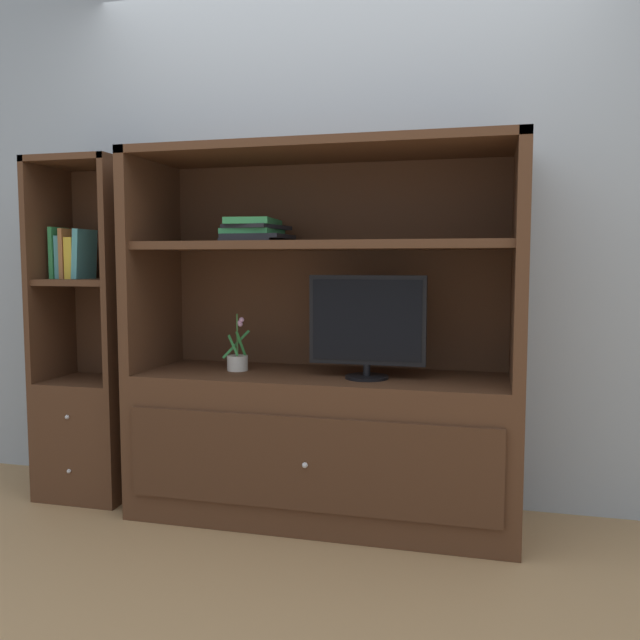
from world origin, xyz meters
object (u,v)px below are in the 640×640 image
(tv_monitor, at_px, (367,325))
(magazine_stack, at_px, (255,231))
(bookshelf_tall, at_px, (92,385))
(upright_book_row, at_px, (73,256))
(media_console, at_px, (323,405))
(potted_plant, at_px, (238,360))

(tv_monitor, distance_m, magazine_stack, 0.67)
(bookshelf_tall, height_order, upright_book_row, bookshelf_tall)
(tv_monitor, height_order, upright_book_row, upright_book_row)
(magazine_stack, bearing_deg, media_console, 1.42)
(media_console, height_order, bookshelf_tall, media_console)
(potted_plant, relative_size, upright_book_row, 1.05)
(potted_plant, relative_size, magazine_stack, 0.79)
(media_console, distance_m, magazine_stack, 0.85)
(potted_plant, distance_m, magazine_stack, 0.60)
(tv_monitor, bearing_deg, upright_book_row, 177.77)
(magazine_stack, xyz_separation_m, upright_book_row, (-0.95, 0.00, -0.11))
(tv_monitor, relative_size, bookshelf_tall, 0.31)
(bookshelf_tall, bearing_deg, tv_monitor, -2.76)
(media_console, bearing_deg, upright_book_row, -179.68)
(bookshelf_tall, xyz_separation_m, upright_book_row, (-0.08, -0.01, 0.64))
(bookshelf_tall, distance_m, upright_book_row, 0.65)
(upright_book_row, bearing_deg, tv_monitor, -2.23)
(potted_plant, bearing_deg, bookshelf_tall, 179.31)
(media_console, xyz_separation_m, magazine_stack, (-0.32, -0.01, 0.79))
(bookshelf_tall, bearing_deg, media_console, -0.14)
(media_console, relative_size, tv_monitor, 3.39)
(media_console, bearing_deg, tv_monitor, -17.03)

